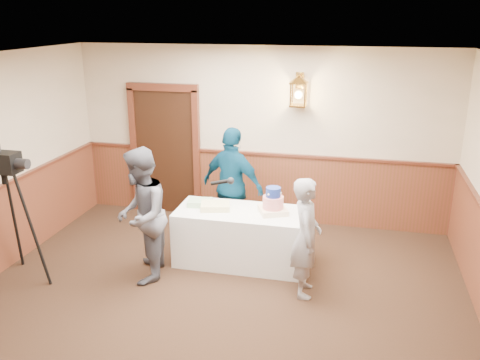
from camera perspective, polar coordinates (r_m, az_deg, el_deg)
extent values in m
plane|color=#312113|center=(5.55, -5.11, -17.86)|extent=(7.00, 7.00, 0.00)
cube|color=#C1B191|center=(8.09, 2.32, 4.96)|extent=(6.00, 0.02, 2.80)
cube|color=white|center=(4.51, -6.13, 12.25)|extent=(6.00, 7.00, 0.02)
cube|color=brown|center=(8.31, 2.22, -0.78)|extent=(5.98, 0.04, 1.10)
cube|color=#532416|center=(8.13, 2.25, 2.99)|extent=(5.98, 0.07, 0.04)
cube|color=black|center=(8.57, -8.35, 3.12)|extent=(1.00, 0.06, 2.10)
cube|color=white|center=(6.92, 0.38, -6.38)|extent=(1.80, 0.80, 0.75)
cube|color=#FFE5BE|center=(6.72, 3.71, -3.43)|extent=(0.45, 0.45, 0.07)
cylinder|color=red|center=(6.67, 3.73, -2.51)|extent=(0.27, 0.27, 0.16)
cylinder|color=navy|center=(6.62, 3.76, -1.36)|extent=(0.19, 0.19, 0.13)
cube|color=#FDF797|center=(6.84, -2.78, -2.93)|extent=(0.45, 0.38, 0.08)
cube|color=#91BF86|center=(6.98, -4.51, -2.54)|extent=(0.36, 0.30, 0.08)
imported|color=#585964|center=(6.45, -11.06, -3.96)|extent=(0.83, 0.97, 1.72)
cylinder|color=black|center=(6.05, -2.27, -0.26)|extent=(0.23, 0.06, 0.09)
sphere|color=black|center=(6.02, -1.06, -0.10)|extent=(0.08, 0.08, 0.08)
imported|color=#959499|center=(6.09, 7.43, -6.41)|extent=(0.42, 0.58, 1.48)
imported|color=navy|center=(7.37, -0.82, -0.70)|extent=(1.10, 0.76, 1.73)
cube|color=black|center=(6.65, -25.20, 1.81)|extent=(0.42, 0.23, 0.25)
cylinder|color=black|center=(6.49, -23.32, 1.69)|extent=(0.17, 0.13, 0.12)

